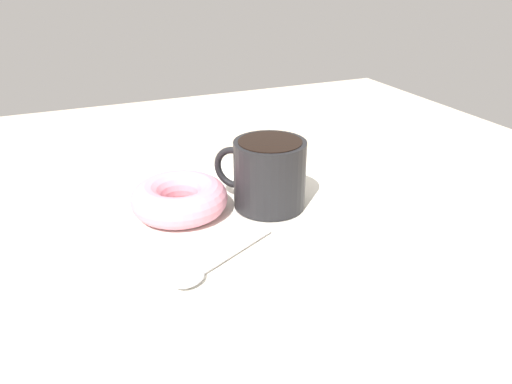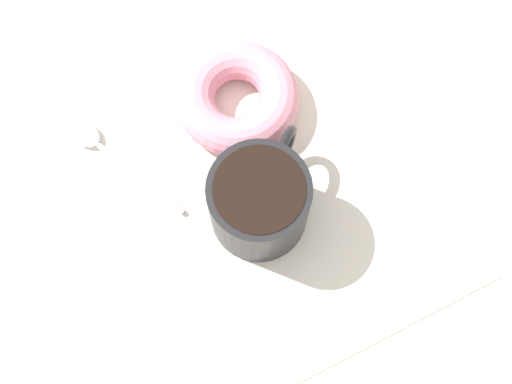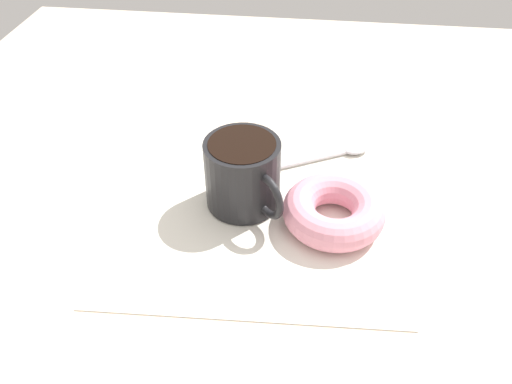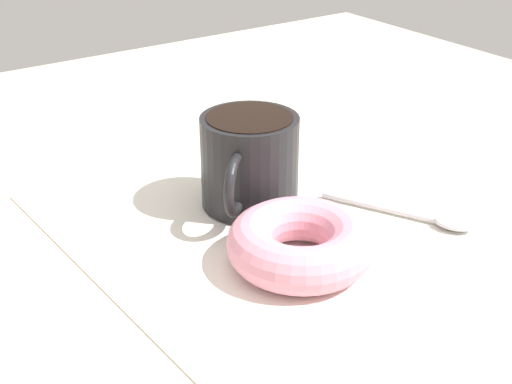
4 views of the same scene
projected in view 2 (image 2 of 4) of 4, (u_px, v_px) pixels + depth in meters
ground_plane at (230, 188)px, 71.08cm from camera, size 120.00×120.00×2.00cm
napkin at (256, 198)px, 69.58cm from camera, size 36.44×36.44×0.30cm
coffee_cup at (260, 201)px, 64.58cm from camera, size 10.34×10.89×8.89cm
donut at (237, 98)px, 70.29cm from camera, size 12.25×12.25×3.90cm
spoon at (102, 147)px, 70.49cm from camera, size 13.74×8.04×0.90cm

